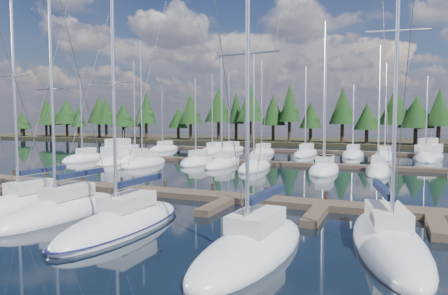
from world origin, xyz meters
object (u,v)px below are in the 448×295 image
at_px(front_sailboat_2, 25,204).
at_px(front_sailboat_5, 252,248).
at_px(front_sailboat_6, 389,242).
at_px(main_dock, 153,193).
at_px(motor_yacht_left, 120,158).
at_px(motor_yacht_right, 429,154).
at_px(front_sailboat_4, 123,224).
at_px(front_sailboat_3, 62,211).

xyz_separation_m(front_sailboat_2, front_sailboat_5, (15.56, -2.47, -0.01)).
distance_m(front_sailboat_2, front_sailboat_6, 20.68).
xyz_separation_m(main_dock, motor_yacht_left, (-16.55, 17.82, 0.34)).
height_order(front_sailboat_5, motor_yacht_right, front_sailboat_5).
relative_size(main_dock, front_sailboat_4, 3.34).
height_order(front_sailboat_3, motor_yacht_right, front_sailboat_3).
distance_m(front_sailboat_3, front_sailboat_4, 4.99).
relative_size(front_sailboat_4, front_sailboat_6, 0.80).
xyz_separation_m(main_dock, front_sailboat_2, (-4.89, -6.69, 0.10)).
bearing_deg(motor_yacht_right, front_sailboat_6, -96.17).
bearing_deg(main_dock, motor_yacht_left, 132.88).
bearing_deg(front_sailboat_4, main_dock, 113.05).
xyz_separation_m(front_sailboat_5, front_sailboat_6, (5.12, 3.03, 0.01)).
xyz_separation_m(front_sailboat_5, motor_yacht_left, (-27.22, 26.98, 0.26)).
height_order(main_dock, motor_yacht_right, motor_yacht_right).
relative_size(front_sailboat_3, motor_yacht_right, 1.32).
xyz_separation_m(motor_yacht_left, motor_yacht_right, (37.28, 21.79, -0.03)).
xyz_separation_m(main_dock, front_sailboat_3, (-1.47, -7.13, 0.08)).
height_order(main_dock, motor_yacht_left, motor_yacht_left).
bearing_deg(front_sailboat_2, front_sailboat_5, -9.02).
bearing_deg(front_sailboat_6, front_sailboat_2, -178.45).
bearing_deg(front_sailboat_5, motor_yacht_left, 135.25).
xyz_separation_m(front_sailboat_5, motor_yacht_right, (10.06, 48.77, 0.22)).
bearing_deg(front_sailboat_3, front_sailboat_4, -10.83).
height_order(front_sailboat_4, motor_yacht_left, front_sailboat_4).
relative_size(main_dock, front_sailboat_2, 3.00).
bearing_deg(front_sailboat_2, motor_yacht_right, 61.04).
bearing_deg(front_sailboat_2, main_dock, 53.86).
distance_m(front_sailboat_5, front_sailboat_6, 5.95).
xyz_separation_m(front_sailboat_2, motor_yacht_right, (25.62, 46.30, 0.21)).
bearing_deg(motor_yacht_right, front_sailboat_4, -109.94).
height_order(front_sailboat_2, front_sailboat_5, front_sailboat_2).
bearing_deg(main_dock, front_sailboat_2, -126.14).
relative_size(front_sailboat_3, front_sailboat_4, 0.99).
distance_m(front_sailboat_3, motor_yacht_left, 29.15).
height_order(front_sailboat_3, front_sailboat_6, front_sailboat_6).
bearing_deg(front_sailboat_6, front_sailboat_5, -149.36).
distance_m(front_sailboat_2, motor_yacht_right, 52.91).
bearing_deg(front_sailboat_4, front_sailboat_3, 169.17).
height_order(front_sailboat_5, motor_yacht_left, front_sailboat_5).
height_order(front_sailboat_2, front_sailboat_6, front_sailboat_6).
bearing_deg(front_sailboat_3, front_sailboat_2, 172.69).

